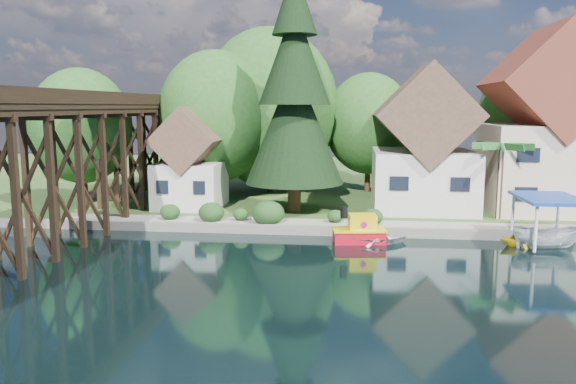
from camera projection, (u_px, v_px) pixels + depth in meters
name	position (u px, v px, depth m)	size (l,w,h in m)	color
ground	(319.00, 271.00, 28.83)	(140.00, 140.00, 0.00)	black
bank	(338.00, 180.00, 62.18)	(140.00, 52.00, 0.50)	#335221
seawall	(389.00, 232.00, 36.19)	(60.00, 0.40, 0.62)	slate
promenade	(418.00, 226.00, 37.20)	(50.00, 2.60, 0.06)	gray
trestle_bridge	(68.00, 155.00, 34.92)	(4.12, 44.18, 9.30)	black
house_left	(423.00, 149.00, 42.97)	(7.64, 8.64, 11.02)	silver
house_center	(545.00, 132.00, 42.24)	(8.65, 9.18, 13.89)	beige
shed	(190.00, 165.00, 43.74)	(5.09, 5.40, 7.85)	silver
bg_trees	(346.00, 119.00, 48.48)	(49.90, 13.30, 10.57)	#382314
shrubs	(260.00, 212.00, 38.26)	(15.76, 2.47, 1.70)	#1A3B15
conifer	(294.00, 96.00, 40.93)	(7.26, 7.26, 17.88)	#382314
palm_tree	(503.00, 148.00, 38.90)	(4.92, 4.92, 5.70)	#382314
tugboat	(360.00, 231.00, 34.72)	(3.43, 2.20, 2.33)	#B90C1C
boat_white_a	(380.00, 237.00, 34.72)	(2.57, 3.60, 0.74)	white
boat_canopy	(547.00, 227.00, 33.09)	(3.94, 4.92, 3.12)	white
boat_yellow	(517.00, 237.00, 33.83)	(1.89, 2.19, 1.16)	yellow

